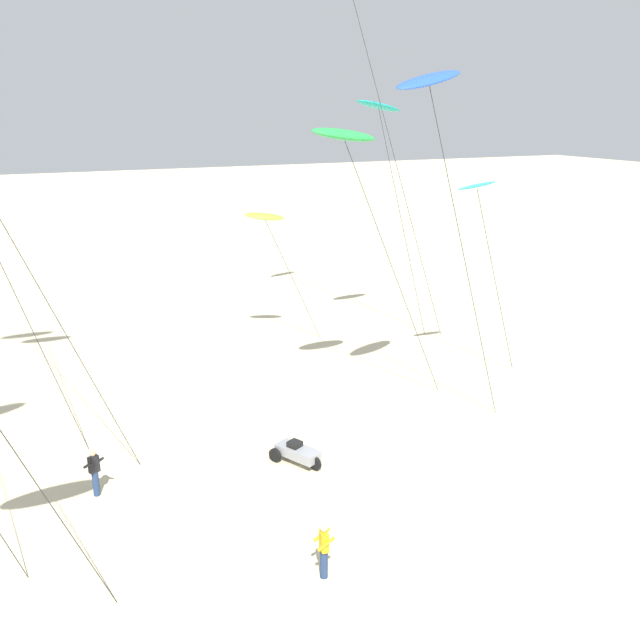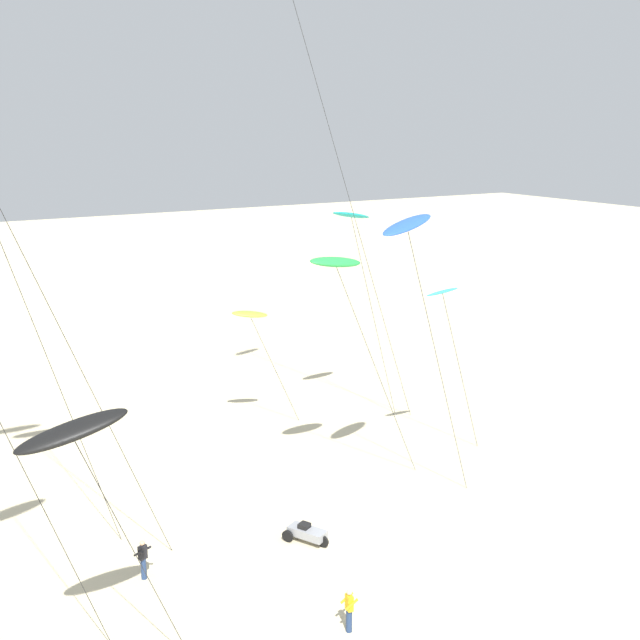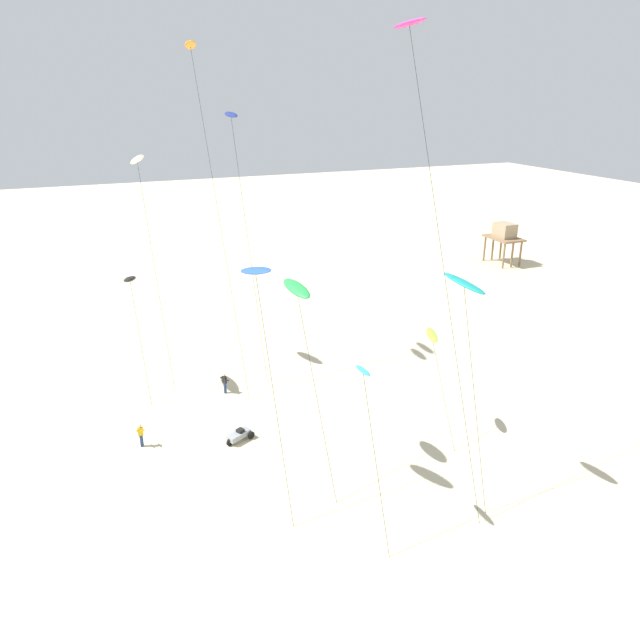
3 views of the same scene
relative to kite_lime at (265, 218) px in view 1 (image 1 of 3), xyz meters
The scene contains 9 objects.
ground_plane 16.62m from the kite_lime, 98.26° to the right, with size 260.00×260.00×0.00m, color beige.
kite_lime is the anchor object (origin of this frame).
kite_cyan 11.16m from the kite_lime, 51.31° to the right, with size 4.09×0.75×9.49m.
kite_green 10.45m from the kite_lime, 91.01° to the right, with size 6.69×1.33×11.97m.
kite_teal 7.99m from the kite_lime, 19.54° to the right, with size 5.08×1.50×12.99m.
kite_blue 13.99m from the kite_lime, 82.68° to the right, with size 5.93×1.56×13.93m.
kite_flyer_nearest 16.94m from the kite_lime, 131.75° to the right, with size 0.69×0.68×1.67m.
kite_flyer_middle 20.45m from the kite_lime, 105.82° to the right, with size 0.58×0.60×1.67m.
beach_buggy 14.61m from the kite_lime, 105.69° to the right, with size 1.59×2.09×0.82m.
Camera 1 is at (-9.87, -18.30, 12.48)m, focal length 38.18 mm.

